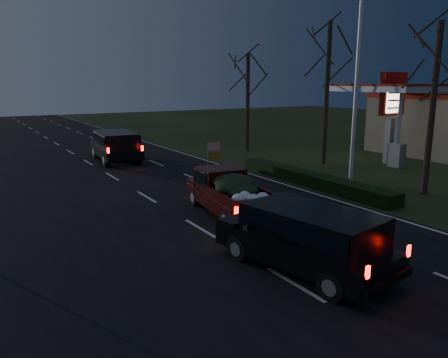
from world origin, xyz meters
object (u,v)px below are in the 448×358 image
pickup_truck (228,190)px  lead_suv (116,143)px  rear_suv (308,233)px  gas_price_pylon (392,103)px  light_pole (358,71)px

pickup_truck → lead_suv: pickup_truck is taller
lead_suv → rear_suv: (-0.89, -19.05, -0.11)m
gas_price_pylon → rear_suv: size_ratio=1.08×
light_pole → gas_price_pylon: size_ratio=1.64×
light_pole → lead_suv: size_ratio=1.65×
pickup_truck → rear_suv: bearing=-92.2°
gas_price_pylon → pickup_truck: gas_price_pylon is taller
gas_price_pylon → lead_suv: bearing=146.3°
gas_price_pylon → pickup_truck: size_ratio=1.13×
pickup_truck → rear_suv: 5.70m
light_pole → lead_suv: (-7.79, 12.52, -4.32)m
light_pole → pickup_truck: 8.98m
light_pole → lead_suv: bearing=121.9°
rear_suv → lead_suv: bearing=77.3°
pickup_truck → lead_suv: bearing=98.3°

